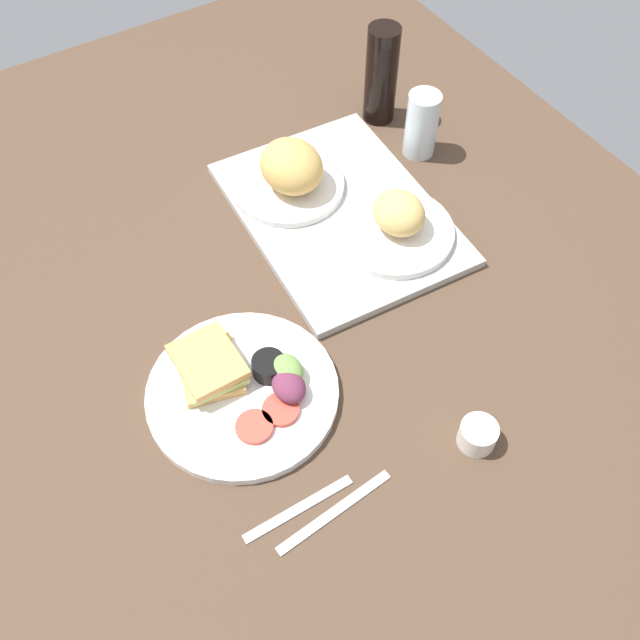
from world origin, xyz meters
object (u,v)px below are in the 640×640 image
Objects in this scene: drinking_glass at (422,124)px; fork at (298,508)px; bread_plate_near at (290,173)px; espresso_cup at (478,435)px; plate_with_salad at (242,386)px; knife at (335,511)px; bread_plate_far at (396,223)px; soda_bottle at (381,75)px; serving_tray at (339,213)px.

fork is (50.98, -57.85, -6.30)cm from drinking_glass.
espresso_cup is at bearing -2.78° from bread_plate_near.
plate_with_salad is 35.64cm from espresso_cup.
plate_with_salad is 1.54× the size of knife.
fork is (53.54, -30.23, -5.38)cm from bread_plate_near.
bread_plate_far is 34.64cm from soda_bottle.
soda_bottle is at bearing 150.44° from bread_plate_far.
bread_plate_far is at bearing 27.53° from bread_plate_near.
soda_bottle is at bearing 46.90° from knife.
fork is at bearing -41.80° from soda_bottle.
fork is at bearing -29.45° from bread_plate_near.
drinking_glass is (-30.32, 55.44, 4.88)cm from plate_with_salad.
bread_plate_far is at bearing 28.51° from serving_tray.
knife is at bearing -36.34° from fork.
plate_with_salad is (32.88, -27.82, -3.96)cm from bread_plate_near.
espresso_cup reaches higher than knife.
fork is at bearing -48.61° from drinking_glass.
drinking_glass is at bearing 133.71° from bread_plate_far.
bread_plate_far is 1.06× the size of soda_bottle.
serving_tray is 56.26cm from fork.
bread_plate_near is 1.24× the size of fork.
plate_with_salad is 5.24× the size of espresso_cup.
serving_tray is 24.62cm from drinking_glass.
espresso_cup is (58.29, -2.83, -3.63)cm from bread_plate_near.
bread_plate_near is 62.55cm from knife.
bread_plate_far is at bearing 40.85° from fork.
bread_plate_near is 58.47cm from espresso_cup.
bread_plate_near is at bearing 60.47° from knife.
drinking_glass reaches higher than bread_plate_near.
soda_bottle reaches higher than knife.
espresso_cup is (48.87, -7.52, 1.20)cm from serving_tray.
drinking_glass is at bearing 151.35° from espresso_cup.
bread_plate_far reaches higher than knife.
drinking_glass reaches higher than serving_tray.
plate_with_salad is at bearing 89.21° from knife.
drinking_glass reaches higher than espresso_cup.
drinking_glass is (-16.77, 17.55, 2.27)cm from bread_plate_far.
soda_bottle reaches higher than espresso_cup.
drinking_glass reaches higher than knife.
plate_with_salad is 20.84cm from fork.
bread_plate_far is at bearing 161.68° from espresso_cup.
serving_tray reaches higher than fork.
knife is (37.20, -36.30, -4.03)cm from bread_plate_far.
espresso_cup is 0.33× the size of fork.
bread_plate_far is at bearing -46.29° from drinking_glass.
bread_plate_near is 61.71cm from fork.
soda_bottle is (-29.72, 16.85, 5.74)cm from bread_plate_far.
serving_tray is at bearing 52.16° from fork.
bread_plate_near is 0.99× the size of bread_plate_far.
soda_bottle is at bearing 111.10° from bread_plate_near.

